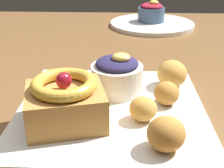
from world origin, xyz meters
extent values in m
cube|color=brown|center=(0.00, 0.00, 0.71)|extent=(1.46, 1.07, 0.04)
cube|color=white|center=(0.06, -0.20, 0.74)|extent=(0.28, 0.28, 0.01)
cube|color=#B77F3D|center=(0.00, -0.24, 0.77)|extent=(0.12, 0.11, 0.05)
torus|color=gold|center=(0.00, -0.24, 0.80)|extent=(0.11, 0.11, 0.02)
sphere|color=maroon|center=(0.00, -0.24, 0.81)|extent=(0.02, 0.02, 0.02)
cylinder|color=silver|center=(0.07, -0.14, 0.76)|extent=(0.08, 0.08, 0.05)
ellipsoid|color=#28234C|center=(0.07, -0.14, 0.79)|extent=(0.07, 0.07, 0.02)
ellipsoid|color=#EAD666|center=(0.07, -0.15, 0.80)|extent=(0.03, 0.03, 0.01)
ellipsoid|color=gold|center=(0.10, -0.23, 0.76)|extent=(0.04, 0.04, 0.04)
ellipsoid|color=#BC7F38|center=(0.13, -0.30, 0.76)|extent=(0.05, 0.04, 0.04)
ellipsoid|color=gold|center=(0.16, -0.12, 0.76)|extent=(0.05, 0.05, 0.05)
ellipsoid|color=#BC7F38|center=(0.14, -0.18, 0.76)|extent=(0.04, 0.04, 0.04)
cylinder|color=white|center=(0.16, 0.34, 0.74)|extent=(0.26, 0.26, 0.01)
cylinder|color=#3D5675|center=(0.16, 0.35, 0.76)|extent=(0.08, 0.08, 0.04)
ellipsoid|color=#A31E33|center=(0.16, 0.35, 0.79)|extent=(0.07, 0.07, 0.02)
ellipsoid|color=#E5CC56|center=(0.17, 0.35, 0.80)|extent=(0.03, 0.03, 0.01)
camera|label=1|loc=(0.08, -0.59, 0.96)|focal=47.50mm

